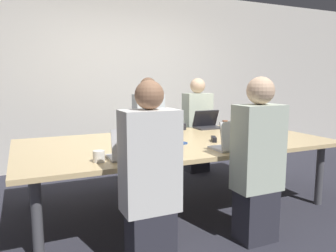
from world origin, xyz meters
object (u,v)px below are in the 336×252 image
Objects in this scene: person_near_midright at (258,163)px; stapler at (214,139)px; person_far_center at (149,129)px; person_far_right at (197,126)px; cup_near_left at (99,156)px; cup_far_right at (225,124)px; bottle_near_midright at (244,136)px; laptop_near_midright at (232,142)px; laptop_far_center at (166,126)px; cup_far_center at (183,127)px; laptop_near_left at (129,150)px; person_near_left at (150,182)px; laptop_far_right at (207,123)px.

person_near_midright is 0.80m from stapler.
person_far_center reaches higher than person_far_right.
cup_far_right is (1.98, 1.16, 0.00)m from cup_near_left.
person_near_midright reaches higher than cup_near_left.
laptop_near_midright is at bearing -149.27° from bottle_near_midright.
cup_far_center is at bearing -2.21° from laptop_far_center.
person_far_center is 15.42× the size of cup_far_center.
cup_far_center is (0.14, 1.30, -0.04)m from laptop_near_midright.
person_far_right reaches higher than cup_far_center.
cup_far_right is (0.92, -0.51, 0.09)m from person_far_center.
bottle_near_midright reaches higher than cup_far_center.
laptop_near_left reaches higher than bottle_near_midright.
person_near_left is 8.87× the size of stapler.
laptop_far_right reaches higher than cup_far_right.
person_near_left is (-0.81, -2.14, -0.02)m from person_far_center.
person_near_midright is 1.75m from cup_far_right.
stapler is at bearing -100.14° from laptop_near_midright.
cup_near_left is at bearing -2.28° from laptop_near_left.
person_far_right reaches higher than cup_near_left.
cup_far_right is 1.04m from stapler.
bottle_near_midright reaches higher than stapler.
laptop_near_left is 2.04× the size of stapler.
bottle_near_midright is at bearing -115.08° from person_near_midright.
laptop_near_left reaches higher than laptop_far_center.
laptop_near_midright is at bearing -3.38° from cup_near_left.
laptop_near_midright is 0.37m from person_near_midright.
laptop_near_left is 1.93m from laptop_far_right.
laptop_far_right is (0.36, -0.01, 0.03)m from cup_far_center.
cup_far_center is 0.86m from stapler.
bottle_near_midright is 0.15× the size of person_far_right.
bottle_near_midright is 1.47m from cup_near_left.
person_near_midright is at bearing -115.15° from cup_far_right.
person_far_right is at bearing 77.67° from laptop_far_right.
person_near_left is at bearing -126.52° from person_far_right.
laptop_near_midright is 1.01× the size of laptop_near_left.
person_near_left is 2.65m from person_far_right.
bottle_near_midright is at bearing -102.76° from person_far_right.
laptop_far_center is 0.23× the size of person_near_left.
person_near_midright is 1.00× the size of person_far_center.
person_far_right is at bearing -133.58° from laptop_near_left.
person_near_midright is 1.72m from laptop_far_right.
laptop_near_midright is at bearing -86.00° from laptop_far_center.
laptop_near_left is (-0.99, 0.42, 0.11)m from person_near_midright.
laptop_near_left is 0.25m from cup_near_left.
laptop_near_left is (-1.23, -0.08, -0.01)m from bottle_near_midright.
person_far_right is (1.58, 2.13, 0.02)m from person_near_left.
laptop_near_midright is 1.01× the size of laptop_far_center.
cup_near_left is at bearing -19.14° from person_near_midright.
cup_far_center is 0.64m from person_far_right.
bottle_near_midright is 2.29× the size of cup_far_center.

